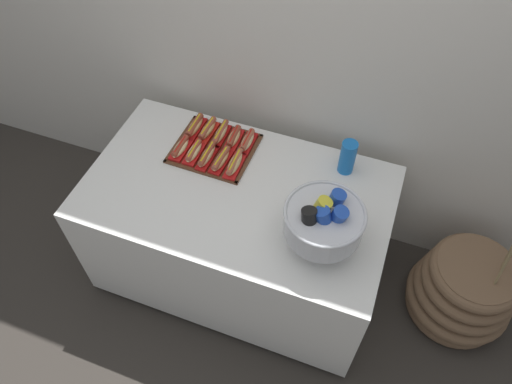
% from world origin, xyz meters
% --- Properties ---
extents(ground_plane, '(10.00, 10.00, 0.00)m').
position_xyz_m(ground_plane, '(0.00, 0.00, 0.00)').
color(ground_plane, '#38332D').
extents(back_wall, '(6.00, 0.10, 2.60)m').
position_xyz_m(back_wall, '(0.00, 0.57, 1.30)').
color(back_wall, silver).
rests_on(back_wall, ground_plane).
extents(buffet_table, '(1.49, 0.87, 0.75)m').
position_xyz_m(buffet_table, '(0.00, 0.00, 0.39)').
color(buffet_table, white).
rests_on(buffet_table, ground_plane).
extents(floor_vase, '(0.56, 0.56, 1.04)m').
position_xyz_m(floor_vase, '(1.22, 0.18, 0.22)').
color(floor_vase, brown).
rests_on(floor_vase, ground_plane).
extents(serving_tray, '(0.41, 0.37, 0.01)m').
position_xyz_m(serving_tray, '(-0.21, 0.21, 0.75)').
color(serving_tray, '#56331E').
rests_on(serving_tray, buffet_table).
extents(hot_dog_0, '(0.07, 0.16, 0.06)m').
position_xyz_m(hot_dog_0, '(-0.36, 0.13, 0.78)').
color(hot_dog_0, red).
rests_on(hot_dog_0, serving_tray).
extents(hot_dog_1, '(0.06, 0.16, 0.06)m').
position_xyz_m(hot_dog_1, '(-0.29, 0.13, 0.78)').
color(hot_dog_1, red).
rests_on(hot_dog_1, serving_tray).
extents(hot_dog_2, '(0.06, 0.18, 0.06)m').
position_xyz_m(hot_dog_2, '(-0.21, 0.13, 0.79)').
color(hot_dog_2, '#B21414').
rests_on(hot_dog_2, serving_tray).
extents(hot_dog_3, '(0.07, 0.18, 0.06)m').
position_xyz_m(hot_dog_3, '(-0.14, 0.13, 0.78)').
color(hot_dog_3, '#B21414').
rests_on(hot_dog_3, serving_tray).
extents(hot_dog_4, '(0.07, 0.18, 0.06)m').
position_xyz_m(hot_dog_4, '(-0.06, 0.12, 0.78)').
color(hot_dog_4, red).
rests_on(hot_dog_4, serving_tray).
extents(hot_dog_5, '(0.07, 0.18, 0.06)m').
position_xyz_m(hot_dog_5, '(-0.36, 0.29, 0.78)').
color(hot_dog_5, '#B21414').
rests_on(hot_dog_5, serving_tray).
extents(hot_dog_6, '(0.07, 0.17, 0.06)m').
position_xyz_m(hot_dog_6, '(-0.28, 0.29, 0.79)').
color(hot_dog_6, red).
rests_on(hot_dog_6, serving_tray).
extents(hot_dog_7, '(0.06, 0.18, 0.06)m').
position_xyz_m(hot_dog_7, '(-0.21, 0.29, 0.79)').
color(hot_dog_7, '#B21414').
rests_on(hot_dog_7, serving_tray).
extents(hot_dog_8, '(0.07, 0.16, 0.06)m').
position_xyz_m(hot_dog_8, '(-0.13, 0.29, 0.78)').
color(hot_dog_8, red).
rests_on(hot_dog_8, serving_tray).
extents(hot_dog_9, '(0.06, 0.17, 0.06)m').
position_xyz_m(hot_dog_9, '(-0.06, 0.29, 0.78)').
color(hot_dog_9, '#B21414').
rests_on(hot_dog_9, serving_tray).
extents(punch_bowl, '(0.35, 0.35, 0.28)m').
position_xyz_m(punch_bowl, '(0.46, -0.14, 0.91)').
color(punch_bowl, silver).
rests_on(punch_bowl, buffet_table).
extents(cup_stack, '(0.08, 0.08, 0.19)m').
position_xyz_m(cup_stack, '(0.46, 0.31, 0.84)').
color(cup_stack, blue).
rests_on(cup_stack, buffet_table).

